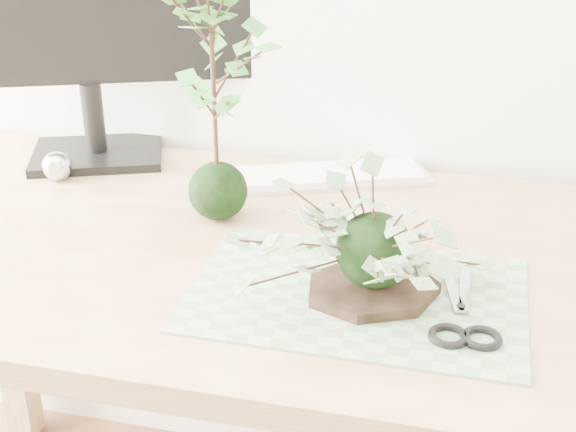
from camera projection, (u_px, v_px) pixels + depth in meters
The scene contains 8 objects.
desk at pixel (305, 301), 1.23m from camera, with size 1.60×0.70×0.74m.
cutting_mat at pixel (357, 294), 1.08m from camera, with size 0.44×0.30×0.00m, color slate.
stone_dish at pixel (372, 289), 1.07m from camera, with size 0.19×0.19×0.01m, color black.
ivy_kokedama at pixel (376, 217), 1.02m from camera, with size 0.33×0.33×0.20m.
maple_kokedama at pixel (212, 48), 1.17m from camera, with size 0.28×0.28×0.39m.
keyboard at pixel (316, 176), 1.43m from camera, with size 0.42×0.26×0.02m.
foil_ball at pixel (57, 166), 1.42m from camera, with size 0.05×0.05×0.05m, color silver.
scissors at pixel (461, 325), 1.00m from camera, with size 0.10×0.21×0.01m.
Camera 1 is at (0.23, 0.21, 1.31)m, focal length 50.00 mm.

